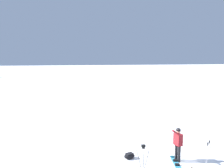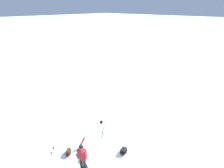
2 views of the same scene
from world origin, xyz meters
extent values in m
plane|color=white|center=(0.00, 0.00, 0.00)|extent=(300.00, 300.00, 0.00)
cylinder|color=black|center=(-0.58, -0.53, 0.40)|extent=(0.14, 0.14, 0.80)
cylinder|color=black|center=(-0.37, -0.49, 0.40)|extent=(0.14, 0.14, 0.80)
cube|color=maroon|center=(-0.47, -0.51, 1.09)|extent=(0.44, 0.33, 0.57)
sphere|color=tan|center=(-0.47, -0.51, 1.51)|extent=(0.22, 0.22, 0.22)
sphere|color=black|center=(-0.47, -0.51, 1.54)|extent=(0.23, 0.23, 0.23)
cylinder|color=maroon|center=(-0.70, -0.30, 1.48)|extent=(0.18, 0.52, 0.40)
cylinder|color=maroon|center=(-0.27, -0.49, 1.09)|extent=(0.09, 0.09, 0.57)
cube|color=teal|center=(-0.73, -0.31, 0.01)|extent=(1.54, 0.67, 0.02)
cylinder|color=teal|center=(0.01, -0.51, 0.01)|extent=(0.27, 0.27, 0.02)
cube|color=black|center=(-0.94, -0.25, 0.06)|extent=(0.19, 0.23, 0.08)
cube|color=black|center=(-0.51, -0.37, 0.06)|extent=(0.19, 0.23, 0.08)
ellipsoid|color=black|center=(0.30, 1.69, 0.14)|extent=(0.54, 0.66, 0.29)
cube|color=black|center=(0.30, 1.69, 0.24)|extent=(0.32, 0.40, 0.08)
cylinder|color=#262628|center=(-1.37, 1.75, 0.59)|extent=(0.05, 0.34, 1.18)
cylinder|color=#262628|center=(-1.50, 1.52, 0.59)|extent=(0.31, 0.18, 1.18)
cylinder|color=#262628|center=(-1.22, 1.52, 0.59)|extent=(0.31, 0.18, 1.18)
cube|color=black|center=(-1.36, 1.59, 1.20)|extent=(0.10, 0.10, 0.06)
cube|color=black|center=(-1.36, 1.59, 1.28)|extent=(0.12, 0.16, 0.10)
cylinder|color=gray|center=(-1.64, -1.30, 0.65)|extent=(0.19, 0.19, 1.28)
cylinder|color=black|center=(-1.64, -1.30, 1.22)|extent=(0.05, 0.05, 0.14)
cylinder|color=gray|center=(-1.43, -1.52, 0.65)|extent=(0.22, 0.14, 1.28)
cylinder|color=black|center=(-1.43, -1.52, 1.22)|extent=(0.05, 0.05, 0.14)
camera|label=1|loc=(-10.18, 4.97, 4.98)|focal=36.91mm
camera|label=2|loc=(4.50, -3.76, 7.40)|focal=26.92mm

